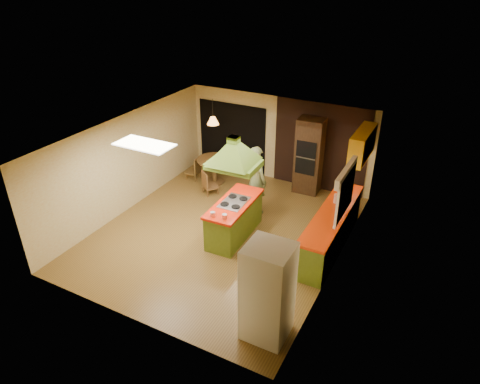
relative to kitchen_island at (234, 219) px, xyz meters
The scene contains 21 objects.
ground 0.56m from the kitchen_island, behind, with size 6.50×6.50×0.00m, color brown.
room_walls 0.85m from the kitchen_island, behind, with size 5.50×6.50×6.50m.
ceiling_plane 2.07m from the kitchen_island, behind, with size 6.50×6.50×0.00m, color silver.
brick_panel 3.46m from the kitchen_island, 73.88° to the left, with size 2.64×0.03×2.50m, color #381E14.
nook_opening 3.76m from the kitchen_island, 119.26° to the left, with size 2.20×0.03×2.10m, color black.
right_counter 2.22m from the kitchen_island, 15.87° to the left, with size 0.62×3.05×0.92m.
upper_cabinets 3.49m from the kitchen_island, 44.38° to the left, with size 0.34×1.40×0.70m, color yellow.
window_right 2.75m from the kitchen_island, ahead, with size 0.12×1.35×1.06m.
fluor_panel 2.74m from the kitchen_island, 139.86° to the right, with size 1.20×0.60×0.03m, color white.
kitchen_island is the anchor object (origin of this frame).
range_hood 1.79m from the kitchen_island, behind, with size 1.14×0.84×0.80m.
man 1.33m from the kitchen_island, 92.29° to the left, with size 0.66×0.43×1.81m, color #50572E.
refrigerator 3.12m from the kitchen_island, 51.29° to the right, with size 0.75×0.71×1.83m, color white.
wall_oven 3.11m from the kitchen_island, 75.89° to the left, with size 0.73×0.63×2.13m.
dining_table 2.85m from the kitchen_island, 129.97° to the left, with size 1.00×1.00×0.75m.
chair_left 3.28m from the kitchen_island, 140.53° to the left, with size 0.37×0.37×0.67m, color brown, non-canonical shape.
chair_near 2.21m from the kitchen_island, 135.86° to the left, with size 0.38×0.38×0.69m, color brown, non-canonical shape.
pendant_lamp 3.19m from the kitchen_island, 129.97° to the left, with size 0.33×0.33×0.21m, color #FF9E3F.
canister_large 2.53m from the kitchen_island, 32.27° to the left, with size 0.15×0.15×0.21m, color #FEF0CC.
canister_medium 2.40m from the kitchen_island, 26.66° to the left, with size 0.15×0.15×0.21m, color beige.
canister_small 2.46m from the kitchen_island, 29.81° to the left, with size 0.11×0.11×0.15m, color beige.
Camera 1 is at (4.36, -7.45, 5.76)m, focal length 32.00 mm.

